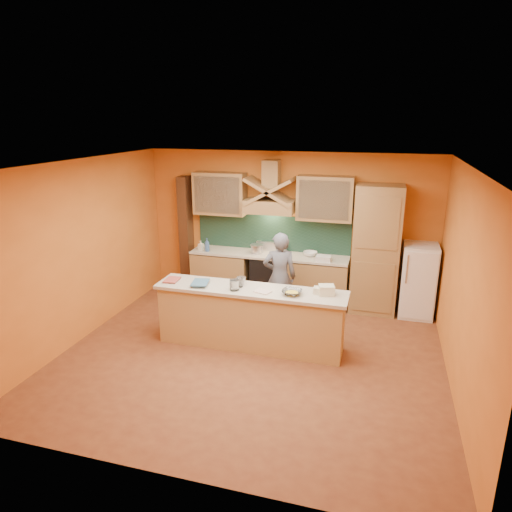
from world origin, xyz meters
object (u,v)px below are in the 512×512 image
(kitchen_scale, at_px, (241,281))
(mixing_bowl, at_px, (292,292))
(stove, at_px, (269,277))
(fridge, at_px, (418,281))
(person, at_px, (280,277))

(kitchen_scale, bearing_deg, mixing_bowl, -21.36)
(stove, distance_m, kitchen_scale, 1.85)
(fridge, xyz_separation_m, person, (-2.29, -0.85, 0.13))
(kitchen_scale, relative_size, mixing_bowl, 0.41)
(stove, xyz_separation_m, fridge, (2.70, 0.00, 0.20))
(person, relative_size, mixing_bowl, 5.53)
(kitchen_scale, bearing_deg, stove, 82.78)
(stove, height_order, person, person)
(fridge, bearing_deg, kitchen_scale, -146.58)
(mixing_bowl, bearing_deg, kitchen_scale, 166.43)
(person, bearing_deg, stove, -78.71)
(fridge, xyz_separation_m, mixing_bowl, (-1.85, -1.97, 0.33))
(fridge, relative_size, mixing_bowl, 4.59)
(person, xyz_separation_m, kitchen_scale, (-0.39, -0.92, 0.21))
(fridge, bearing_deg, person, -159.60)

